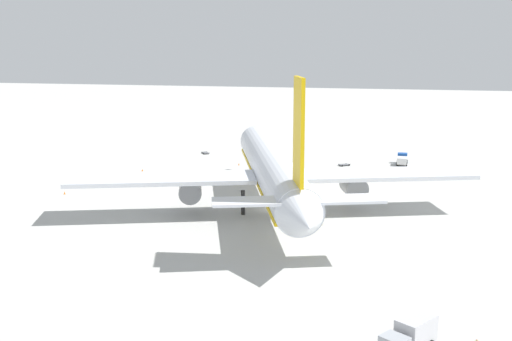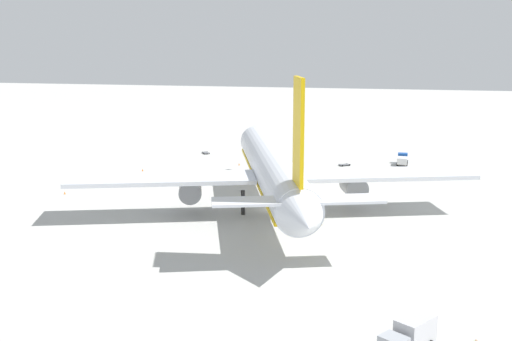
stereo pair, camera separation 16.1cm
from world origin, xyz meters
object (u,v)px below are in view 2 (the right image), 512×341
Objects in this scene: traffic_cone_2 at (239,164)px; traffic_cone_1 at (65,193)px; airliner at (273,170)px; ground_worker_3 at (457,175)px; traffic_cone_0 at (143,170)px; baggage_cart_0 at (344,165)px; service_truck_1 at (410,335)px; service_truck_0 at (402,159)px; baggage_cart_1 at (206,153)px.

traffic_cone_1 is at bearing 143.93° from traffic_cone_2.
airliner reaches higher than traffic_cone_2.
ground_worker_3 reaches higher than traffic_cone_2.
ground_worker_3 reaches higher than traffic_cone_1.
traffic_cone_0 is 24.78m from traffic_cone_1.
service_truck_1 is at bearing -171.23° from baggage_cart_0.
baggage_cart_1 is at bearing 85.98° from service_truck_0.
traffic_cone_2 is at bearing -59.48° from traffic_cone_0.
airliner is 23.69× the size of baggage_cart_0.
service_truck_1 reaches higher than baggage_cart_1.
traffic_cone_0 is 23.24m from traffic_cone_2.
airliner is at bearing -157.51° from traffic_cone_2.
traffic_cone_1 is (2.97, 42.15, -7.15)m from airliner.
traffic_cone_1 is (49.20, 64.94, -1.37)m from service_truck_1.
service_truck_1 is at bearing -127.15° from traffic_cone_1.
service_truck_0 reaches higher than baggage_cart_1.
airliner is 45.34m from baggage_cart_0.
airliner reaches higher than service_truck_0.
service_truck_1 is 12.32× the size of traffic_cone_1.
service_truck_1 is 111.15m from baggage_cart_1.
traffic_cone_0 is (26.99, 36.08, -7.15)m from airliner.
ground_worker_3 is at bearing -94.03° from traffic_cone_2.
traffic_cone_2 is at bearing 85.97° from ground_worker_3.
baggage_cart_0 is at bearing -102.51° from baggage_cart_1.
airliner is 60.05m from baggage_cart_1.
service_truck_0 is 10.02× the size of traffic_cone_1.
service_truck_1 reaches higher than service_truck_0.
traffic_cone_2 is at bearing 101.52° from baggage_cart_0.
airliner is 10.36× the size of service_truck_1.
service_truck_0 is 10.02× the size of traffic_cone_0.
baggage_cart_1 is at bearing 74.91° from ground_worker_3.
service_truck_0 is 1.75× the size of baggage_cart_1.
ground_worker_3 is 3.06× the size of traffic_cone_2.
traffic_cone_0 and traffic_cone_1 have the same top height.
traffic_cone_0 is 1.00× the size of traffic_cone_1.
baggage_cart_0 is at bearing 8.77° from service_truck_1.
traffic_cone_0 is at bearing 96.70° from ground_worker_3.
airliner is 45.62m from traffic_cone_0.
ground_worker_3 is at bearing -105.09° from baggage_cart_1.
traffic_cone_1 is at bearing 52.85° from service_truck_1.
service_truck_1 is 93.96m from traffic_cone_0.
traffic_cone_1 is at bearing 128.71° from baggage_cart_0.
ground_worker_3 is (-8.63, -25.32, 0.59)m from baggage_cart_0.
service_truck_0 is at bearing -54.78° from traffic_cone_1.
baggage_cart_1 is 5.73× the size of traffic_cone_1.
baggage_cart_1 is at bearing 28.84° from airliner.
service_truck_0 reaches higher than traffic_cone_0.
baggage_cart_0 is 5.39× the size of traffic_cone_2.
ground_worker_3 is (35.25, -34.22, -6.57)m from airliner.
service_truck_0 reaches higher than baggage_cart_0.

